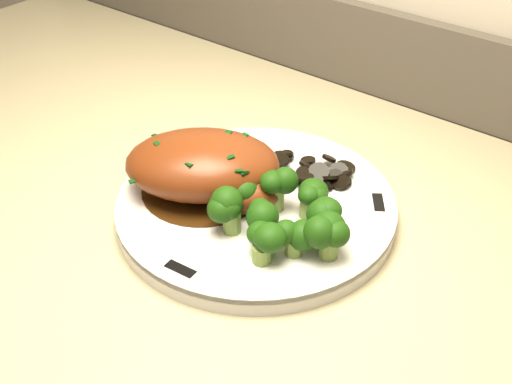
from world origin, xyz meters
The scene contains 8 objects.
plate centered at (-0.20, 1.66, 0.81)m, with size 0.29×0.29×0.02m, color silver.
rim_accent_0 centered at (-0.09, 1.74, 0.82)m, with size 0.03×0.01×0.00m, color black.
rim_accent_1 centered at (-0.31, 1.72, 0.82)m, with size 0.03×0.01×0.00m, color black.
rim_accent_2 centered at (-0.18, 1.54, 0.82)m, with size 0.03×0.01×0.00m, color black.
gravy_pool centered at (-0.25, 1.64, 0.82)m, with size 0.13×0.13×0.00m, color #331C09.
chicken_breast centered at (-0.25, 1.64, 0.85)m, with size 0.20×0.18×0.06m.
mushroom_pile centered at (-0.18, 1.73, 0.83)m, with size 0.09×0.07×0.02m.
broccoli_florets centered at (-0.14, 1.64, 0.84)m, with size 0.13×0.11×0.04m.
Camera 1 is at (0.14, 1.24, 1.23)m, focal length 45.00 mm.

